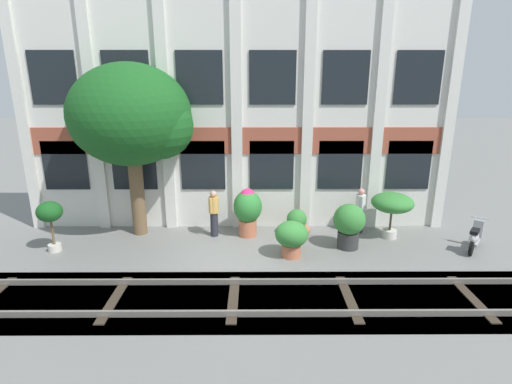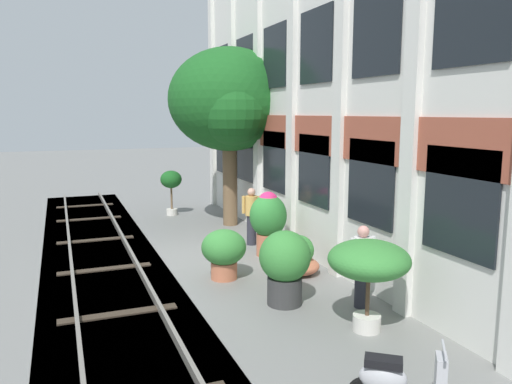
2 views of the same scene
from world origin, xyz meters
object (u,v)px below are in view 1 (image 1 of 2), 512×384
resident_watching_tracks (214,212)px  resident_by_doorway (360,209)px  broadleaf_tree (131,118)px  potted_plant_glazed_jar (349,223)px  potted_plant_terracotta_small (50,215)px  potted_plant_wide_bowl (297,225)px  potted_plant_ribbed_drum (248,209)px  potted_plant_stone_basin (292,236)px  scooter_near_curb (475,238)px  potted_plant_low_pan (392,204)px

resident_watching_tracks → resident_by_doorway: bearing=24.2°
broadleaf_tree → potted_plant_glazed_jar: (6.87, -1.23, -3.11)m
broadleaf_tree → potted_plant_terracotta_small: 3.83m
potted_plant_wide_bowl → broadleaf_tree: bearing=178.1°
resident_watching_tracks → potted_plant_ribbed_drum: bearing=21.9°
potted_plant_stone_basin → resident_by_doorway: bearing=37.0°
potted_plant_ribbed_drum → potted_plant_stone_basin: size_ratio=1.50×
potted_plant_glazed_jar → resident_watching_tracks: bearing=167.1°
potted_plant_wide_bowl → scooter_near_curb: size_ratio=0.82×
potted_plant_wide_bowl → scooter_near_curb: 5.50m
scooter_near_curb → resident_by_doorway: size_ratio=0.73×
potted_plant_ribbed_drum → scooter_near_curb: 7.13m
resident_by_doorway → resident_watching_tracks: size_ratio=0.99×
potted_plant_terracotta_small → potted_plant_stone_basin: bearing=-3.2°
potted_plant_wide_bowl → scooter_near_curb: scooter_near_curb is taller
broadleaf_tree → potted_plant_terracotta_small: bearing=-147.4°
potted_plant_stone_basin → resident_by_doorway: size_ratio=0.70×
broadleaf_tree → potted_plant_glazed_jar: broadleaf_tree is taller
potted_plant_wide_bowl → resident_by_doorway: 2.24m
potted_plant_low_pan → scooter_near_curb: bearing=-25.3°
potted_plant_low_pan → potted_plant_glazed_jar: potted_plant_low_pan is taller
potted_plant_stone_basin → potted_plant_terracotta_small: bearing=176.8°
scooter_near_curb → resident_by_doorway: (-3.16, 1.55, 0.40)m
potted_plant_low_pan → potted_plant_stone_basin: 3.73m
potted_plant_wide_bowl → potted_plant_stone_basin: potted_plant_stone_basin is taller
resident_watching_tracks → potted_plant_glazed_jar: bearing=7.9°
potted_plant_stone_basin → scooter_near_curb: (5.67, 0.34, -0.20)m
potted_plant_wide_bowl → potted_plant_glazed_jar: size_ratio=0.66×
potted_plant_terracotta_small → broadleaf_tree: bearing=32.6°
potted_plant_low_pan → broadleaf_tree: bearing=177.0°
resident_watching_tracks → scooter_near_curb: bearing=12.0°
potted_plant_ribbed_drum → potted_plant_terracotta_small: bearing=-168.5°
potted_plant_wide_bowl → potted_plant_terracotta_small: bearing=-170.6°
potted_plant_low_pan → potted_plant_glazed_jar: (-1.57, -0.79, -0.37)m
potted_plant_terracotta_small → potted_plant_low_pan: bearing=5.3°
potted_plant_glazed_jar → resident_by_doorway: size_ratio=0.91×
resident_watching_tracks → broadleaf_tree: bearing=-164.8°
potted_plant_terracotta_small → potted_plant_wide_bowl: 7.76m
scooter_near_curb → potted_plant_glazed_jar: bearing=123.1°
potted_plant_ribbed_drum → resident_watching_tracks: potted_plant_ribbed_drum is taller
scooter_near_curb → resident_by_doorway: bearing=101.1°
broadleaf_tree → potted_plant_terracotta_small: size_ratio=3.53×
potted_plant_stone_basin → resident_watching_tracks: (-2.45, 1.60, 0.21)m
potted_plant_low_pan → resident_watching_tracks: (-5.87, 0.19, -0.33)m
scooter_near_curb → resident_watching_tracks: 8.23m
potted_plant_glazed_jar → scooter_near_curb: (3.83, -0.28, -0.37)m
potted_plant_stone_basin → scooter_near_curb: bearing=3.4°
potted_plant_wide_bowl → potted_plant_ribbed_drum: (-1.66, -0.05, 0.59)m
potted_plant_low_pan → potted_plant_terracotta_small: potted_plant_terracotta_small is taller
potted_plant_ribbed_drum → resident_watching_tracks: bearing=-178.9°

